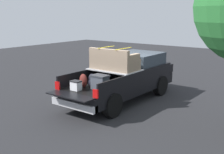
% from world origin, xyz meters
% --- Properties ---
extents(ground_plane, '(40.00, 40.00, 0.00)m').
position_xyz_m(ground_plane, '(0.00, 0.00, 0.00)').
color(ground_plane, '#262628').
extents(pickup_truck, '(6.05, 2.06, 2.23)m').
position_xyz_m(pickup_truck, '(0.36, -0.00, 0.97)').
color(pickup_truck, black).
rests_on(pickup_truck, ground_plane).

